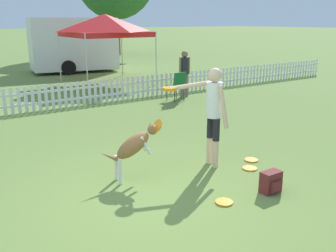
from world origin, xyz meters
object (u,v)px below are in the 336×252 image
(folding_chair_blue_left, at_px, (177,84))
(canopy_tent_main, at_px, (105,25))
(handler_person, at_px, (212,105))
(frisbee_near_handler, at_px, (250,168))
(backpack_on_grass, at_px, (271,182))
(spectator_standing, at_px, (185,69))
(frisbee_far_scatter, at_px, (224,202))
(equipment_trailer, at_px, (73,44))
(frisbee_midfield, at_px, (251,160))
(leaping_dog, at_px, (135,145))

(folding_chair_blue_left, xyz_separation_m, canopy_tent_main, (-0.32, 4.49, 1.74))
(handler_person, relative_size, frisbee_near_handler, 6.93)
(backpack_on_grass, height_order, spectator_standing, spectator_standing)
(frisbee_far_scatter, relative_size, equipment_trailer, 0.05)
(handler_person, xyz_separation_m, spectator_standing, (3.32, 5.25, -0.17))
(handler_person, xyz_separation_m, folding_chair_blue_left, (2.73, 4.83, -0.53))
(frisbee_midfield, bearing_deg, frisbee_far_scatter, -148.23)
(backpack_on_grass, bearing_deg, folding_chair_blue_left, 66.48)
(frisbee_near_handler, height_order, folding_chair_blue_left, folding_chair_blue_left)
(leaping_dog, distance_m, frisbee_near_handler, 2.09)
(handler_person, bearing_deg, spectator_standing, -22.99)
(handler_person, bearing_deg, equipment_trailer, -1.57)
(leaping_dog, xyz_separation_m, backpack_on_grass, (1.44, -1.58, -0.43))
(frisbee_far_scatter, distance_m, backpack_on_grass, 0.84)
(equipment_trailer, bearing_deg, frisbee_far_scatter, -94.25)
(canopy_tent_main, bearing_deg, equipment_trailer, 87.30)
(frisbee_near_handler, height_order, equipment_trailer, equipment_trailer)
(backpack_on_grass, xyz_separation_m, spectator_standing, (3.28, 6.61, 0.76))
(spectator_standing, bearing_deg, canopy_tent_main, -73.66)
(frisbee_near_handler, xyz_separation_m, equipment_trailer, (2.16, 14.11, 1.36))
(canopy_tent_main, bearing_deg, backpack_on_grass, -102.52)
(spectator_standing, bearing_deg, frisbee_midfield, 68.99)
(handler_person, relative_size, canopy_tent_main, 0.59)
(frisbee_near_handler, height_order, backpack_on_grass, backpack_on_grass)
(frisbee_near_handler, relative_size, spectator_standing, 0.16)
(handler_person, bearing_deg, canopy_tent_main, -5.18)
(frisbee_near_handler, xyz_separation_m, frisbee_far_scatter, (-1.23, -0.69, 0.00))
(frisbee_midfield, distance_m, canopy_tent_main, 9.99)
(frisbee_midfield, relative_size, folding_chair_blue_left, 0.27)
(folding_chair_blue_left, bearing_deg, backpack_on_grass, 62.93)
(leaping_dog, distance_m, spectator_standing, 6.90)
(frisbee_midfield, bearing_deg, backpack_on_grass, -124.01)
(folding_chair_blue_left, bearing_deg, spectator_standing, -148.19)
(frisbee_near_handler, relative_size, frisbee_midfield, 1.00)
(equipment_trailer, bearing_deg, frisbee_midfield, -88.90)
(frisbee_far_scatter, height_order, folding_chair_blue_left, folding_chair_blue_left)
(leaping_dog, xyz_separation_m, folding_chair_blue_left, (4.13, 4.61, -0.03))
(handler_person, relative_size, leaping_dog, 1.65)
(leaping_dog, distance_m, equipment_trailer, 13.96)
(equipment_trailer, bearing_deg, backpack_on_grass, -91.13)
(folding_chair_blue_left, relative_size, equipment_trailer, 0.19)
(handler_person, xyz_separation_m, frisbee_near_handler, (0.45, -0.53, -1.08))
(frisbee_midfield, height_order, equipment_trailer, equipment_trailer)
(canopy_tent_main, bearing_deg, folding_chair_blue_left, -85.90)
(leaping_dog, relative_size, frisbee_far_scatter, 4.21)
(backpack_on_grass, distance_m, canopy_tent_main, 11.15)
(spectator_standing, bearing_deg, backpack_on_grass, 67.34)
(frisbee_near_handler, relative_size, backpack_on_grass, 0.75)
(folding_chair_blue_left, bearing_deg, handler_person, 56.99)
(frisbee_midfield, bearing_deg, frisbee_near_handler, -140.01)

